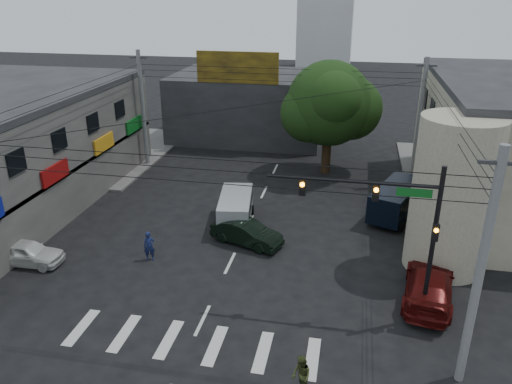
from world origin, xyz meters
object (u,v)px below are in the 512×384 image
(pedestrian_olive, at_px, (301,376))
(maroon_sedan, at_px, (429,285))
(dark_sedan, at_px, (247,233))
(traffic_gantry, at_px, (394,218))
(utility_pole_near_right, at_px, (479,274))
(street_tree, at_px, (329,104))
(utility_pole_far_right, at_px, (419,123))
(utility_pole_far_left, at_px, (143,110))
(traffic_officer, at_px, (149,246))
(navy_van, at_px, (396,202))
(silver_minivan, at_px, (236,211))
(white_compact, at_px, (27,253))

(pedestrian_olive, bearing_deg, maroon_sedan, 111.46)
(dark_sedan, xyz_separation_m, pedestrian_olive, (4.33, -10.69, 0.12))
(traffic_gantry, height_order, dark_sedan, traffic_gantry)
(traffic_gantry, xyz_separation_m, utility_pole_near_right, (2.68, -3.50, -0.23))
(street_tree, relative_size, utility_pole_far_right, 0.95)
(traffic_gantry, relative_size, utility_pole_far_right, 0.78)
(utility_pole_far_left, distance_m, pedestrian_olive, 27.35)
(street_tree, xyz_separation_m, traffic_officer, (-8.29, -15.50, -4.65))
(pedestrian_olive, bearing_deg, street_tree, 149.73)
(street_tree, distance_m, navy_van, 9.87)
(utility_pole_near_right, distance_m, traffic_officer, 16.41)
(street_tree, bearing_deg, navy_van, -56.17)
(utility_pole_near_right, height_order, silver_minivan, utility_pole_near_right)
(navy_van, bearing_deg, white_compact, 137.92)
(street_tree, bearing_deg, utility_pole_far_left, -176.05)
(utility_pole_far_left, relative_size, white_compact, 2.36)
(street_tree, distance_m, utility_pole_far_left, 14.56)
(traffic_gantry, bearing_deg, traffic_officer, 168.30)
(white_compact, bearing_deg, utility_pole_far_left, -1.66)
(dark_sedan, relative_size, pedestrian_olive, 2.73)
(dark_sedan, height_order, pedestrian_olive, pedestrian_olive)
(dark_sedan, bearing_deg, street_tree, 3.87)
(utility_pole_near_right, distance_m, white_compact, 21.81)
(silver_minivan, bearing_deg, maroon_sedan, -127.93)
(white_compact, xyz_separation_m, pedestrian_olive, (15.24, -6.25, 0.15))
(dark_sedan, bearing_deg, white_compact, 131.77)
(utility_pole_far_left, bearing_deg, white_compact, -90.00)
(utility_pole_near_right, height_order, maroon_sedan, utility_pole_near_right)
(street_tree, xyz_separation_m, pedestrian_olive, (0.74, -23.39, -4.66))
(navy_van, bearing_deg, dark_sedan, 143.40)
(maroon_sedan, height_order, navy_van, navy_van)
(navy_van, bearing_deg, traffic_gantry, -164.69)
(traffic_gantry, relative_size, maroon_sedan, 1.28)
(maroon_sedan, distance_m, traffic_officer, 14.23)
(utility_pole_far_left, height_order, silver_minivan, utility_pole_far_left)
(silver_minivan, bearing_deg, utility_pole_far_left, 37.14)
(maroon_sedan, bearing_deg, utility_pole_far_left, -28.19)
(utility_pole_far_left, xyz_separation_m, pedestrian_olive, (15.24, -22.39, -3.79))
(white_compact, bearing_deg, traffic_gantry, -94.38)
(utility_pole_near_right, xyz_separation_m, white_compact, (-21.00, 4.37, -3.94))
(silver_minivan, bearing_deg, navy_van, -81.03)
(utility_pole_far_left, relative_size, dark_sedan, 2.08)
(navy_van, relative_size, pedestrian_olive, 3.48)
(traffic_gantry, bearing_deg, white_compact, 177.28)
(utility_pole_far_right, bearing_deg, silver_minivan, -140.11)
(utility_pole_near_right, height_order, pedestrian_olive, utility_pole_near_right)
(dark_sedan, distance_m, silver_minivan, 2.58)
(maroon_sedan, relative_size, traffic_officer, 3.42)
(traffic_gantry, xyz_separation_m, maroon_sedan, (2.08, 1.61, -4.05))
(utility_pole_far_left, bearing_deg, navy_van, -18.06)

